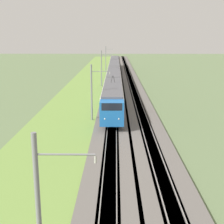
{
  "coord_description": "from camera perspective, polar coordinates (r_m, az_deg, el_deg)",
  "views": [
    {
      "loc": [
        -3.54,
        -0.46,
        11.05
      ],
      "look_at": [
        32.5,
        0.0,
        2.26
      ],
      "focal_mm": 50.0,
      "sensor_mm": 36.0,
      "label": 1
    }
  ],
  "objects": [
    {
      "name": "catenary_mast_mid",
      "position": [
        41.14,
        -3.66,
        3.65
      ],
      "size": [
        0.22,
        2.56,
        7.5
      ],
      "color": "slate",
      "rests_on": "ground"
    },
    {
      "name": "track_adjacent",
      "position": [
        54.76,
        4.53,
        2.19
      ],
      "size": [
        240.0,
        1.57,
        0.45
      ],
      "color": "#4C4238",
      "rests_on": "ground"
    },
    {
      "name": "ballast_adjacent",
      "position": [
        54.76,
        4.53,
        2.18
      ],
      "size": [
        240.0,
        4.4,
        0.3
      ],
      "color": "#605B56",
      "rests_on": "ground"
    },
    {
      "name": "ballast_main",
      "position": [
        54.64,
        0.23,
        2.2
      ],
      "size": [
        240.0,
        4.4,
        0.3
      ],
      "color": "#605B56",
      "rests_on": "ground"
    },
    {
      "name": "catenary_mast_distant",
      "position": [
        98.39,
        -1.12,
        9.7
      ],
      "size": [
        0.22,
        2.56,
        8.07
      ],
      "color": "slate",
      "rests_on": "ground"
    },
    {
      "name": "catenary_mast_near",
      "position": [
        13.96,
        -12.99,
        -17.79
      ],
      "size": [
        0.22,
        2.56,
        7.4
      ],
      "color": "slate",
      "rests_on": "ground"
    },
    {
      "name": "passenger_train",
      "position": [
        75.92,
        0.38,
        7.17
      ],
      "size": [
        82.33,
        2.93,
        5.15
      ],
      "rotation": [
        0.0,
        0.0,
        3.14
      ],
      "color": "blue",
      "rests_on": "ground"
    },
    {
      "name": "track_main",
      "position": [
        54.64,
        0.23,
        2.21
      ],
      "size": [
        240.0,
        1.57,
        0.45
      ],
      "color": "#4C4238",
      "rests_on": "ground"
    },
    {
      "name": "catenary_mast_far",
      "position": [
        69.66,
        -1.88,
        8.01
      ],
      "size": [
        0.22,
        2.56,
        8.02
      ],
      "color": "slate",
      "rests_on": "ground"
    },
    {
      "name": "grass_verge",
      "position": [
        55.0,
        -5.77,
        2.11
      ],
      "size": [
        240.0,
        10.48,
        0.12
      ],
      "color": "olive",
      "rests_on": "ground"
    }
  ]
}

